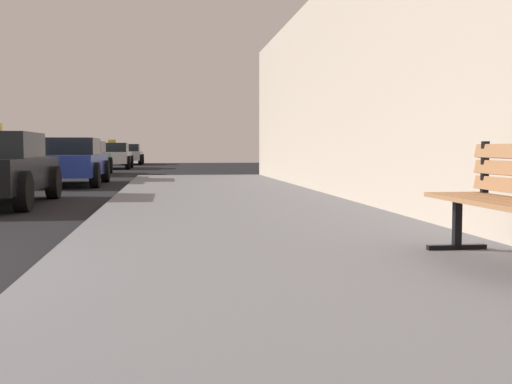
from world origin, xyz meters
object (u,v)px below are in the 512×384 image
at_px(car_white, 112,155).
at_px(car_silver, 127,154).
at_px(car_blue, 67,161).
at_px(car_green, 81,158).

xyz_separation_m(car_white, car_silver, (0.19, 8.19, 0.00)).
height_order(car_blue, car_white, car_white).
xyz_separation_m(car_green, car_silver, (0.69, 15.48, 0.00)).
distance_m(car_blue, car_green, 7.12).
relative_size(car_blue, car_white, 0.99).
height_order(car_green, car_silver, same).
bearing_deg(car_blue, car_white, -89.74).
relative_size(car_white, car_silver, 0.93).
distance_m(car_blue, car_silver, 22.58).
bearing_deg(car_silver, car_blue, 89.68).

